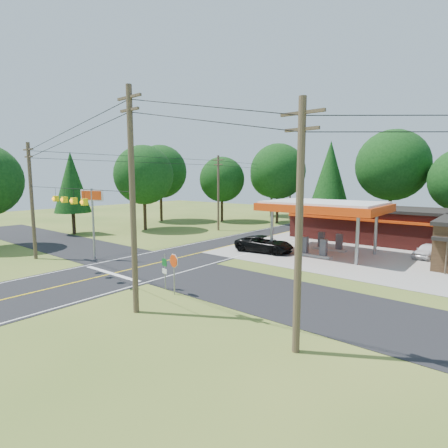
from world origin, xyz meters
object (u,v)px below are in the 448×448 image
Objects in this scene: suv_car at (264,244)px; octagonal_stop_sign at (174,264)px; sedan_car at (428,251)px; big_stop_sign at (92,208)px; gas_canopy at (324,208)px.

octagonal_stop_sign reaches higher than suv_car.
octagonal_stop_sign is at bearing -104.40° from sedan_car.
sedan_car is 1.46× the size of octagonal_stop_sign.
suv_car reaches higher than sedan_car.
octagonal_stop_sign is (-10.00, -20.85, 1.26)m from sedan_car.
sedan_car is at bearing -69.50° from suv_car.
octagonal_stop_sign is at bearing -8.71° from big_stop_sign.
big_stop_sign is at bearing 171.29° from octagonal_stop_sign.
octagonal_stop_sign reaches higher than sedan_car.
sedan_car is (12.50, 7.00, -0.14)m from suv_car.
gas_canopy is 20.53m from big_stop_sign.
suv_car is (-4.50, -3.00, -3.50)m from gas_canopy.
gas_canopy is 1.92× the size of suv_car.
suv_car is 1.50× the size of sedan_car.
octagonal_stop_sign is at bearing -96.77° from gas_canopy.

